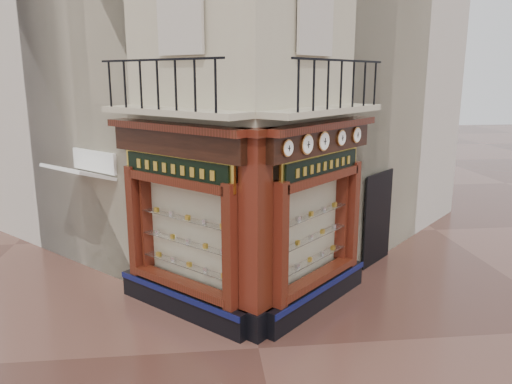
{
  "coord_description": "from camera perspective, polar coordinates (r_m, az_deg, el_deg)",
  "views": [
    {
      "loc": [
        -0.95,
        -8.19,
        4.87
      ],
      "look_at": [
        0.17,
        2.0,
        2.47
      ],
      "focal_mm": 35.0,
      "sensor_mm": 36.0,
      "label": 1
    }
  ],
  "objects": [
    {
      "name": "awning",
      "position": [
        13.1,
        -18.76,
        -9.41
      ],
      "size": [
        1.86,
        1.86,
        0.38
      ],
      "primitive_type": null,
      "rotation": [
        0.31,
        0.0,
        2.36
      ],
      "color": "white",
      "rests_on": "ground"
    },
    {
      "name": "neighbour_left",
      "position": [
        16.9,
        -11.86,
        15.02
      ],
      "size": [
        11.31,
        11.31,
        11.0
      ],
      "primitive_type": "cube",
      "rotation": [
        0.0,
        0.0,
        0.79
      ],
      "color": "beige",
      "rests_on": "ground"
    },
    {
      "name": "neighbour_right",
      "position": [
        17.18,
        5.42,
        15.2
      ],
      "size": [
        11.31,
        11.31,
        11.0
      ],
      "primitive_type": "cube",
      "rotation": [
        0.0,
        0.0,
        0.79
      ],
      "color": "beige",
      "rests_on": "ground"
    },
    {
      "name": "clock_b",
      "position": [
        9.39,
        5.85,
        5.43
      ],
      "size": [
        0.31,
        0.31,
        0.39
      ],
      "rotation": [
        0.0,
        0.0,
        0.79
      ],
      "color": "#CF8D45",
      "rests_on": "ground"
    },
    {
      "name": "balcony",
      "position": [
        9.74,
        -0.68,
        9.31
      ],
      "size": [
        5.94,
        2.97,
        1.03
      ],
      "color": "#B9B090",
      "rests_on": "ground"
    },
    {
      "name": "main_building",
      "position": [
        14.42,
        -2.6,
        17.63
      ],
      "size": [
        11.31,
        11.31,
        12.0
      ],
      "primitive_type": "cube",
      "rotation": [
        0.0,
        0.0,
        0.79
      ],
      "color": "#B9B090",
      "rests_on": "ground"
    },
    {
      "name": "signboard_left",
      "position": [
        9.87,
        -9.16,
        2.66
      ],
      "size": [
        2.2,
        2.2,
        0.59
      ],
      "rotation": [
        0.0,
        0.0,
        2.36
      ],
      "color": "gold",
      "rests_on": "ground"
    },
    {
      "name": "signboard_right",
      "position": [
        10.15,
        7.57,
        3.0
      ],
      "size": [
        2.05,
        2.05,
        0.55
      ],
      "rotation": [
        0.0,
        0.0,
        0.79
      ],
      "color": "gold",
      "rests_on": "ground"
    },
    {
      "name": "clock_e",
      "position": [
        11.07,
        11.41,
        6.41
      ],
      "size": [
        0.28,
        0.28,
        0.35
      ],
      "rotation": [
        0.0,
        0.0,
        0.79
      ],
      "color": "#CF8D45",
      "rests_on": "ground"
    },
    {
      "name": "clock_d",
      "position": [
        10.48,
        9.71,
        6.12
      ],
      "size": [
        0.27,
        0.27,
        0.33
      ],
      "rotation": [
        0.0,
        0.0,
        0.79
      ],
      "color": "#CF8D45",
      "rests_on": "ground"
    },
    {
      "name": "shopfront_left",
      "position": [
        10.19,
        -8.61,
        -3.5
      ],
      "size": [
        2.86,
        2.86,
        3.98
      ],
      "rotation": [
        0.0,
        0.0,
        2.36
      ],
      "color": "black",
      "rests_on": "ground"
    },
    {
      "name": "ground",
      "position": [
        9.57,
        0.3,
        -17.42
      ],
      "size": [
        80.0,
        80.0,
        0.0
      ],
      "primitive_type": "plane",
      "color": "#452720",
      "rests_on": "ground"
    },
    {
      "name": "corner_pilaster",
      "position": [
        9.21,
        -0.05,
        -5.34
      ],
      "size": [
        0.85,
        0.85,
        3.98
      ],
      "rotation": [
        0.0,
        0.0,
        0.79
      ],
      "color": "black",
      "rests_on": "ground"
    },
    {
      "name": "clock_a",
      "position": [
        8.87,
        3.64,
        5.03
      ],
      "size": [
        0.26,
        0.26,
        0.31
      ],
      "rotation": [
        0.0,
        0.0,
        0.79
      ],
      "color": "#CF8D45",
      "rests_on": "ground"
    },
    {
      "name": "shopfront_right",
      "position": [
        10.44,
        7.02,
        -3.03
      ],
      "size": [
        2.86,
        2.86,
        3.98
      ],
      "rotation": [
        0.0,
        0.0,
        0.79
      ],
      "color": "black",
      "rests_on": "ground"
    },
    {
      "name": "clock_c",
      "position": [
        9.89,
        7.74,
        5.77
      ],
      "size": [
        0.31,
        0.31,
        0.39
      ],
      "rotation": [
        0.0,
        0.0,
        0.79
      ],
      "color": "#CF8D45",
      "rests_on": "ground"
    }
  ]
}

